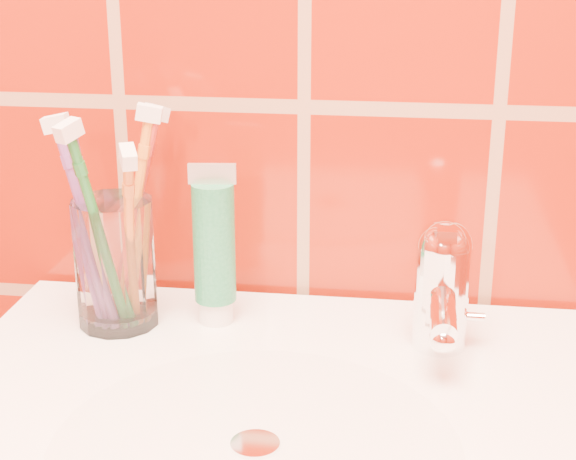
# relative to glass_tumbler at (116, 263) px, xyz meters

# --- Properties ---
(glass_tumbler) EXTENTS (0.08, 0.08, 0.12)m
(glass_tumbler) POSITION_rel_glass_tumbler_xyz_m (0.00, 0.00, 0.00)
(glass_tumbler) COLOR white
(glass_tumbler) RESTS_ON pedestal_sink
(toothpaste_tube) EXTENTS (0.04, 0.04, 0.15)m
(toothpaste_tube) POSITION_rel_glass_tumbler_xyz_m (0.09, 0.02, 0.01)
(toothpaste_tube) COLOR white
(toothpaste_tube) RESTS_ON pedestal_sink
(faucet) EXTENTS (0.05, 0.11, 0.12)m
(faucet) POSITION_rel_glass_tumbler_xyz_m (0.30, -0.01, 0.00)
(faucet) COLOR white
(faucet) RESTS_ON pedestal_sink
(toothbrush_0) EXTENTS (0.13, 0.13, 0.20)m
(toothbrush_0) POSITION_rel_glass_tumbler_xyz_m (-0.03, 0.01, 0.03)
(toothbrush_0) COLOR #864DA5
(toothbrush_0) RESTS_ON glass_tumbler
(toothbrush_1) EXTENTS (0.07, 0.07, 0.21)m
(toothbrush_1) POSITION_rel_glass_tumbler_xyz_m (-0.02, -0.01, 0.04)
(toothbrush_1) COLOR #73418C
(toothbrush_1) RESTS_ON glass_tumbler
(toothbrush_2) EXTENTS (0.10, 0.14, 0.20)m
(toothbrush_2) POSITION_rel_glass_tumbler_xyz_m (0.02, -0.02, 0.03)
(toothbrush_2) COLOR #C46522
(toothbrush_2) RESTS_ON glass_tumbler
(toothbrush_3) EXTENTS (0.10, 0.13, 0.22)m
(toothbrush_3) POSITION_rel_glass_tumbler_xyz_m (-0.00, -0.03, 0.04)
(toothbrush_3) COLOR #1D6E2B
(toothbrush_3) RESTS_ON glass_tumbler
(toothbrush_4) EXTENTS (0.13, 0.16, 0.22)m
(toothbrush_4) POSITION_rel_glass_tumbler_xyz_m (0.01, 0.03, 0.04)
(toothbrush_4) COLOR #A62C23
(toothbrush_4) RESTS_ON glass_tumbler
(toothbrush_5) EXTENTS (0.08, 0.07, 0.22)m
(toothbrush_5) POSITION_rel_glass_tumbler_xyz_m (0.02, 0.01, 0.04)
(toothbrush_5) COLOR orange
(toothbrush_5) RESTS_ON glass_tumbler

